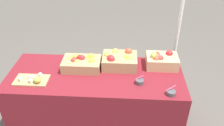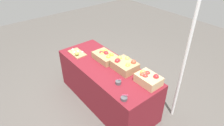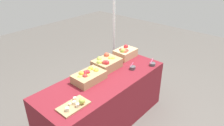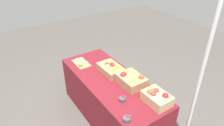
% 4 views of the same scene
% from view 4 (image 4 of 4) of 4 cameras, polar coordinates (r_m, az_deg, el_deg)
% --- Properties ---
extents(ground_plane, '(10.00, 10.00, 0.00)m').
position_cam_4_polar(ground_plane, '(3.47, -0.25, -14.66)').
color(ground_plane, '#56514C').
extents(table, '(1.90, 0.76, 0.74)m').
position_cam_4_polar(table, '(3.21, -0.27, -10.02)').
color(table, maroon).
rests_on(table, ground_plane).
extents(apple_crate_left, '(0.35, 0.25, 0.19)m').
position_cam_4_polar(apple_crate_left, '(2.61, 12.32, -9.34)').
color(apple_crate_left, tan).
rests_on(apple_crate_left, table).
extents(apple_crate_middle, '(0.38, 0.30, 0.18)m').
position_cam_4_polar(apple_crate_middle, '(2.86, 5.41, -4.66)').
color(apple_crate_middle, tan).
rests_on(apple_crate_middle, table).
extents(apple_crate_right, '(0.42, 0.27, 0.15)m').
position_cam_4_polar(apple_crate_right, '(3.11, -0.30, -1.49)').
color(apple_crate_right, tan).
rests_on(apple_crate_right, table).
extents(cutting_board_front, '(0.35, 0.20, 0.09)m').
position_cam_4_polar(cutting_board_front, '(3.37, -8.68, -0.07)').
color(cutting_board_front, tan).
rests_on(cutting_board_front, table).
extents(sample_bowl_near, '(0.08, 0.08, 0.10)m').
position_cam_4_polar(sample_bowl_near, '(2.60, 2.90, -10.16)').
color(sample_bowl_near, '#4C4C51').
rests_on(sample_bowl_near, table).
extents(sample_bowl_mid, '(0.10, 0.09, 0.10)m').
position_cam_4_polar(sample_bowl_mid, '(2.37, 4.13, -15.43)').
color(sample_bowl_mid, '#4C4C51').
rests_on(sample_bowl_mid, table).
extents(tent_pole, '(0.04, 0.04, 2.09)m').
position_cam_4_polar(tent_pole, '(2.67, 23.43, -4.34)').
color(tent_pole, white).
rests_on(tent_pole, ground_plane).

